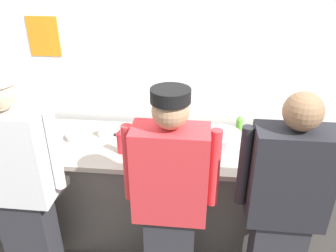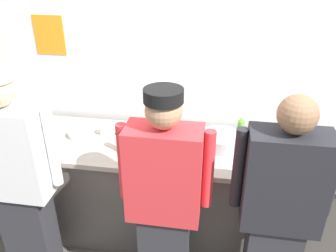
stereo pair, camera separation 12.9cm
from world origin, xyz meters
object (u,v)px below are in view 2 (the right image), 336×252
Objects in this scene: sheet_tray at (314,155)px; squeeze_bottle_spare at (183,139)px; chef_near_left at (18,180)px; chef_center at (164,202)px; chef_far_right at (278,213)px; ramekin_green_sauce at (260,164)px; ramekin_red_sauce at (35,123)px; plate_stack_front at (81,133)px; squeeze_bottle_primary at (120,140)px; deli_cup at (105,130)px; chefs_knife at (128,134)px; mixing_bowl_steel at (221,140)px; squeeze_bottle_secondary at (241,128)px.

sheet_tray is 2.94× the size of squeeze_bottle_spare.
chef_near_left is 3.28× the size of sheet_tray.
squeeze_bottle_spare is at bearing 86.21° from chef_center.
chef_far_right is 16.44× the size of ramekin_green_sauce.
squeeze_bottle_spare is 1.37m from ramekin_red_sauce.
chef_near_left is at bearing -104.30° from plate_stack_front.
squeeze_bottle_primary is 2.27× the size of deli_cup.
chefs_knife is at bearing 146.75° from chef_far_right.
mixing_bowl_steel reaches higher than chefs_knife.
chef_center is at bearing -119.02° from squeeze_bottle_secondary.
squeeze_bottle_primary is (0.58, 0.49, 0.09)m from chef_near_left.
deli_cup is at bearing 63.28° from chef_near_left.
squeeze_bottle_primary is at bearing -158.03° from squeeze_bottle_secondary.
chef_center is 0.89m from chefs_knife.
deli_cup is at bearing 166.76° from ramekin_green_sauce.
chef_far_right is at bearing -76.06° from squeeze_bottle_secondary.
squeeze_bottle_primary is 1.16× the size of squeeze_bottle_spare.
chef_far_right is 0.80m from mixing_bowl_steel.
deli_cup reaches higher than plate_stack_front.
squeeze_bottle_secondary is at bearing 60.98° from chef_center.
chef_near_left is 5.30× the size of mixing_bowl_steel.
chefs_knife is (-1.15, 0.75, 0.04)m from chef_far_right.
chef_center is at bearing -31.78° from ramekin_red_sauce.
chef_center is 0.80m from mixing_bowl_steel.
chef_center is 3.17× the size of sheet_tray.
squeeze_bottle_primary is at bearing 40.15° from chef_near_left.
chef_far_right reaches higher than squeeze_bottle_spare.
ramekin_green_sauce is at bearing -3.00° from squeeze_bottle_primary.
deli_cup is at bearing 151.40° from chef_far_right.
ramekin_red_sauce is at bearing 176.40° from sheet_tray.
squeeze_bottle_secondary reaches higher than ramekin_green_sauce.
mixing_bowl_steel is 0.39m from ramekin_green_sauce.
squeeze_bottle_spare reaches higher than sheet_tray.
squeeze_bottle_primary is (-1.14, 0.49, 0.13)m from chef_far_right.
squeeze_bottle_primary is 0.99m from squeeze_bottle_secondary.
squeeze_bottle_primary reaches higher than squeeze_bottle_spare.
sheet_tray is at bearing -21.51° from squeeze_bottle_secondary.
chef_center is 0.68m from squeeze_bottle_primary.
chef_center is at bearing -178.50° from chef_far_right.
deli_cup is (-0.21, 0.24, -0.06)m from squeeze_bottle_primary.
deli_cup is (-1.13, -0.13, -0.05)m from squeeze_bottle_secondary.
chefs_knife is (0.87, -0.04, -0.01)m from ramekin_red_sauce.
chef_near_left is 16.99× the size of ramekin_green_sauce.
squeeze_bottle_secondary reaches higher than deli_cup.
chef_far_right is at bearing -0.13° from chef_near_left.
plate_stack_front is 1.48m from ramekin_green_sauce.
mixing_bowl_steel is (-0.37, 0.70, 0.09)m from chef_far_right.
chef_far_right reaches higher than deli_cup.
chef_center is 0.77m from ramekin_green_sauce.
ramekin_green_sauce reaches higher than chefs_knife.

